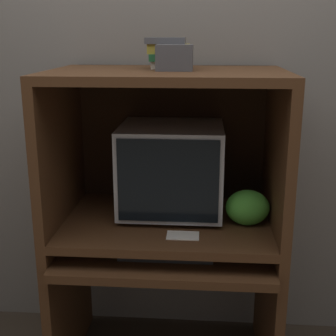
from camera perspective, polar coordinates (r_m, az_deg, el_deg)
wall_back at (r=2.32m, az=0.64°, el=10.29°), size 6.00×0.06×2.60m
desk_base at (r=2.18m, az=-0.19°, el=-14.65°), size 0.97×0.69×0.65m
desk_monitor_shelf at (r=2.08m, az=-0.11°, el=-6.79°), size 0.97×0.65×0.10m
hutch_upper at (r=1.99m, az=-0.03°, el=5.63°), size 0.97×0.65×0.64m
crt_monitor at (r=2.08m, az=0.41°, el=-0.05°), size 0.45×0.41×0.40m
keyboard at (r=1.96m, az=-0.22°, el=-10.25°), size 0.39×0.14×0.03m
mouse at (r=1.96m, az=6.80°, el=-10.42°), size 0.06×0.04×0.03m
snack_bag at (r=2.02m, az=9.67°, el=-4.78°), size 0.19×0.14×0.15m
book_stack at (r=2.01m, az=0.01°, el=13.87°), size 0.18×0.13×0.13m
paper_card at (r=1.90m, az=1.82°, el=-8.23°), size 0.13×0.09×0.00m
storage_box at (r=1.90m, az=0.82°, el=13.31°), size 0.14×0.12×0.10m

